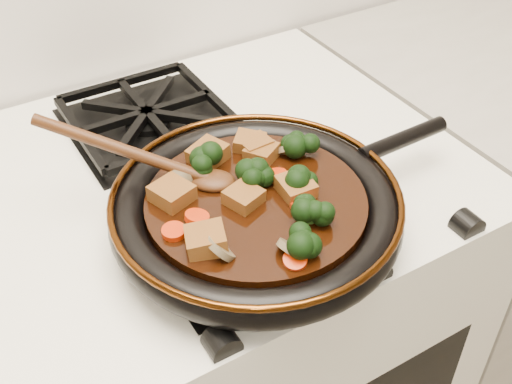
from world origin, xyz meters
TOP-DOWN VIEW (x-y plane):
  - stove at (0.00, 1.69)m, footprint 0.76×0.60m
  - burner_grate_front at (0.00, 1.55)m, footprint 0.23×0.23m
  - burner_grate_back at (0.00, 1.83)m, footprint 0.23×0.23m
  - skillet at (0.02, 1.54)m, footprint 0.48×0.35m
  - braising_sauce at (0.02, 1.54)m, footprint 0.26×0.26m
  - tofu_cube_0 at (0.07, 1.62)m, footprint 0.04×0.04m
  - tofu_cube_1 at (-0.07, 1.59)m, footprint 0.05×0.05m
  - tofu_cube_2 at (0.00, 1.63)m, footprint 0.06×0.05m
  - tofu_cube_3 at (0.06, 1.63)m, footprint 0.05×0.05m
  - tofu_cube_4 at (0.07, 1.60)m, footprint 0.05×0.05m
  - tofu_cube_5 at (0.00, 1.54)m, footprint 0.05×0.05m
  - tofu_cube_6 at (-0.07, 1.50)m, footprint 0.06×0.06m
  - tofu_cube_7 at (0.06, 1.52)m, footprint 0.04×0.05m
  - broccoli_floret_0 at (0.05, 1.47)m, footprint 0.07×0.08m
  - broccoli_floret_1 at (-0.01, 1.61)m, footprint 0.07×0.07m
  - broccoli_floret_2 at (0.01, 1.43)m, footprint 0.09×0.08m
  - broccoli_floret_3 at (0.03, 1.56)m, footprint 0.08×0.08m
  - broccoli_floret_4 at (0.11, 1.58)m, footprint 0.08×0.08m
  - broccoli_floret_5 at (0.08, 1.51)m, footprint 0.08×0.09m
  - carrot_coin_0 at (-0.06, 1.54)m, footprint 0.03×0.03m
  - carrot_coin_1 at (-0.09, 1.53)m, footprint 0.03×0.03m
  - carrot_coin_2 at (-0.00, 1.42)m, footprint 0.03×0.03m
  - carrot_coin_3 at (0.07, 1.48)m, footprint 0.03×0.03m
  - carrot_coin_4 at (0.06, 1.50)m, footprint 0.03×0.03m
  - carrot_coin_5 at (0.06, 1.56)m, footprint 0.03×0.03m
  - mushroom_slice_0 at (0.00, 1.44)m, footprint 0.03×0.04m
  - mushroom_slice_1 at (0.07, 1.61)m, footprint 0.04×0.04m
  - mushroom_slice_2 at (-0.04, 1.61)m, footprint 0.04×0.05m
  - mushroom_slice_3 at (0.10, 1.59)m, footprint 0.04×0.04m
  - mushroom_slice_4 at (-0.06, 1.48)m, footprint 0.03×0.04m
  - wooden_spoon at (-0.06, 1.63)m, footprint 0.13×0.11m

SIDE VIEW (x-z plane):
  - stove at x=0.00m, z-range 0.00..0.90m
  - burner_grate_front at x=0.00m, z-range 0.90..0.93m
  - burner_grate_back at x=0.00m, z-range 0.90..0.93m
  - skillet at x=0.02m, z-range 0.92..0.97m
  - braising_sauce at x=0.02m, z-range 0.94..0.96m
  - carrot_coin_0 at x=-0.06m, z-range 0.96..0.97m
  - carrot_coin_1 at x=-0.09m, z-range 0.96..0.97m
  - carrot_coin_2 at x=0.00m, z-range 0.96..0.97m
  - carrot_coin_3 at x=0.07m, z-range 0.95..0.97m
  - carrot_coin_4 at x=0.06m, z-range 0.96..0.97m
  - carrot_coin_5 at x=0.06m, z-range 0.96..0.97m
  - mushroom_slice_0 at x=0.00m, z-range 0.95..0.98m
  - mushroom_slice_1 at x=0.07m, z-range 0.96..0.98m
  - mushroom_slice_2 at x=-0.04m, z-range 0.95..0.98m
  - mushroom_slice_3 at x=0.10m, z-range 0.95..0.98m
  - mushroom_slice_4 at x=-0.06m, z-range 0.95..0.98m
  - tofu_cube_4 at x=0.07m, z-range 0.96..0.98m
  - tofu_cube_0 at x=0.07m, z-range 0.95..0.98m
  - tofu_cube_5 at x=0.00m, z-range 0.96..0.98m
  - tofu_cube_3 at x=0.06m, z-range 0.95..0.98m
  - tofu_cube_7 at x=0.06m, z-range 0.95..0.98m
  - tofu_cube_6 at x=-0.07m, z-range 0.95..0.98m
  - tofu_cube_1 at x=-0.07m, z-range 0.96..0.98m
  - tofu_cube_2 at x=0.00m, z-range 0.95..0.98m
  - broccoli_floret_2 at x=0.01m, z-range 0.93..1.00m
  - broccoli_floret_3 at x=0.03m, z-range 0.94..0.99m
  - broccoli_floret_5 at x=0.08m, z-range 0.93..1.00m
  - broccoli_floret_0 at x=0.05m, z-range 0.94..0.99m
  - broccoli_floret_1 at x=-0.01m, z-range 0.94..1.00m
  - broccoli_floret_4 at x=0.11m, z-range 0.93..1.00m
  - wooden_spoon at x=-0.06m, z-range 0.87..1.10m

